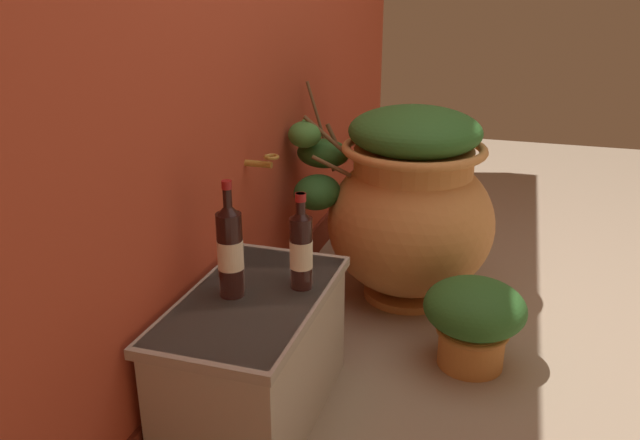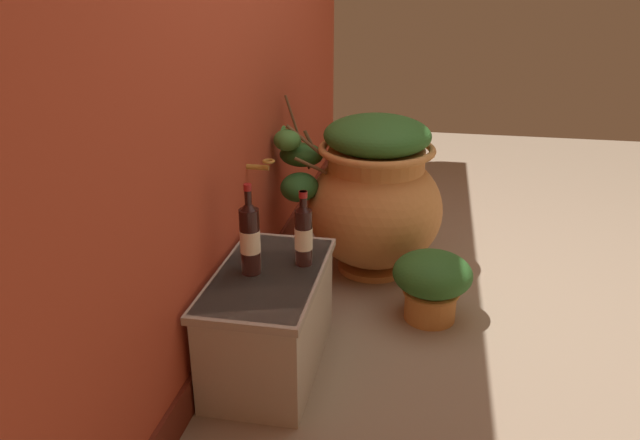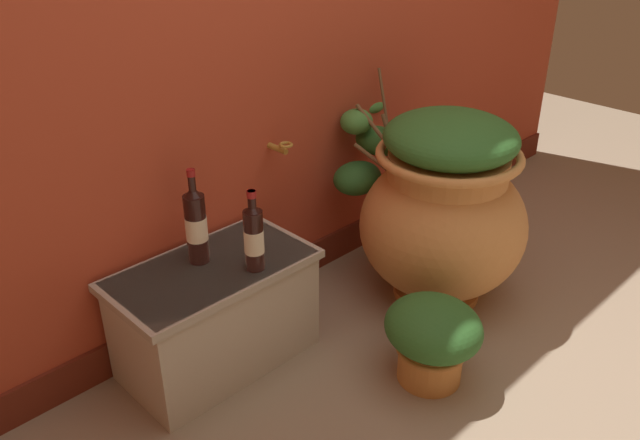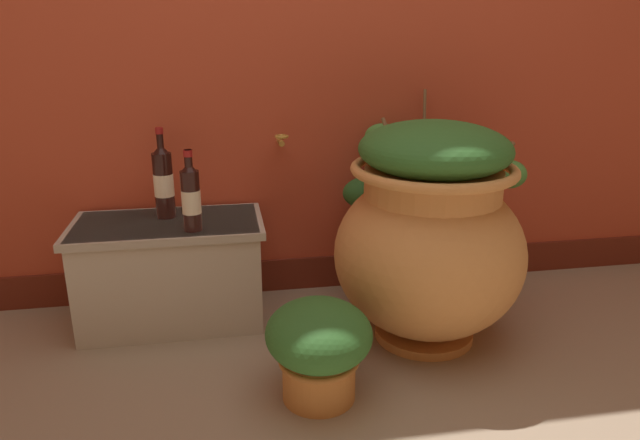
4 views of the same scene
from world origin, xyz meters
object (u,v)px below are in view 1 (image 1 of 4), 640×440
(wine_bottle_middle, at_px, (230,248))
(potted_shrub, at_px, (474,318))
(terracotta_urn, at_px, (407,203))
(wine_bottle_left, at_px, (301,247))

(wine_bottle_middle, xyz_separation_m, potted_shrub, (0.50, -0.68, -0.38))
(wine_bottle_middle, bearing_deg, terracotta_urn, -20.20)
(wine_bottle_left, distance_m, potted_shrub, 0.73)
(potted_shrub, bearing_deg, wine_bottle_middle, 125.92)
(wine_bottle_left, height_order, potted_shrub, wine_bottle_left)
(wine_bottle_left, height_order, wine_bottle_middle, wine_bottle_middle)
(wine_bottle_middle, distance_m, potted_shrub, 0.93)
(terracotta_urn, height_order, potted_shrub, terracotta_urn)
(terracotta_urn, distance_m, potted_shrub, 0.62)
(wine_bottle_left, distance_m, wine_bottle_middle, 0.21)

